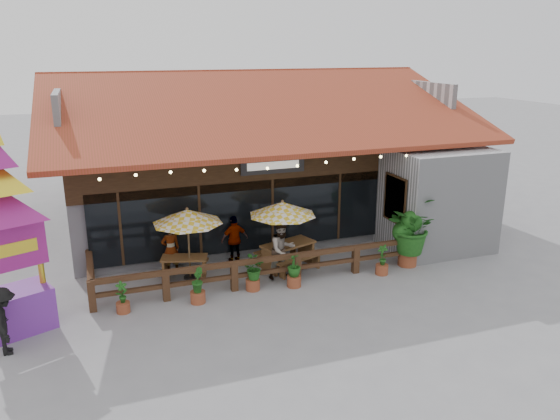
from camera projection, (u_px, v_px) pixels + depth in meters
name	position (u px, v px, depth m)	size (l,w,h in m)	color
ground	(306.00, 273.00, 17.49)	(100.00, 100.00, 0.00)	gray
restaurant_building	(253.00, 165.00, 22.91)	(15.50, 14.73, 6.09)	silver
patio_railing	(240.00, 267.00, 16.35)	(10.00, 2.60, 0.92)	#452F18
umbrella_left	(187.00, 217.00, 16.53)	(2.85, 2.85, 2.31)	brown
umbrella_right	(282.00, 209.00, 17.29)	(2.47, 2.47, 2.32)	brown
picnic_table_left	(185.00, 264.00, 17.03)	(1.71, 1.58, 0.68)	brown
picnic_table_right	(288.00, 251.00, 17.78)	(2.13, 1.98, 0.84)	brown
thai_sign_tower	(5.00, 211.00, 13.09)	(2.91, 2.91, 6.02)	#712A9B
tropical_plant	(410.00, 227.00, 17.74)	(2.04, 2.14, 2.30)	brown
diner_a	(171.00, 249.00, 17.29)	(0.59, 0.39, 1.61)	#382412
diner_b	(282.00, 250.00, 16.87)	(0.90, 0.70, 1.86)	#382412
diner_c	(235.00, 239.00, 18.19)	(0.94, 0.39, 1.60)	#382412
pedestrian	(4.00, 321.00, 12.70)	(1.07, 0.61, 1.65)	black
planter_a	(123.00, 300.00, 14.78)	(0.37, 0.37, 0.91)	brown
planter_b	(197.00, 287.00, 15.33)	(0.43, 0.44, 1.04)	brown
planter_c	(253.00, 272.00, 16.11)	(0.83, 0.83, 1.04)	brown
planter_d	(294.00, 271.00, 16.36)	(0.54, 0.54, 1.05)	brown
planter_e	(382.00, 262.00, 17.28)	(0.40, 0.41, 0.99)	brown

